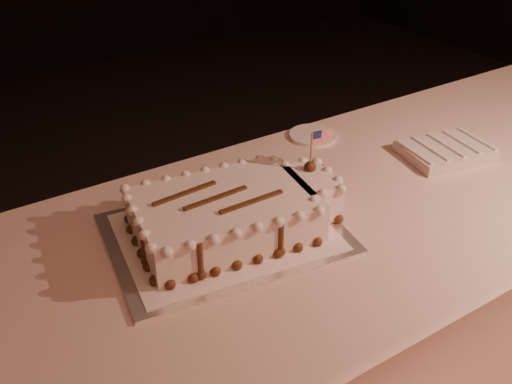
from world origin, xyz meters
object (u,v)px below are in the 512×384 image
banquet_table (357,307)px  napkin_stack (445,151)px  cake_board (225,234)px  sheet_cake (236,212)px  side_plate (313,135)px

banquet_table → napkin_stack: size_ratio=9.55×
cake_board → sheet_cake: 0.06m
banquet_table → napkin_stack: napkin_stack is taller
napkin_stack → side_plate: bearing=129.4°
cake_board → side_plate: side_plate is taller
banquet_table → cake_board: bearing=173.0°
cake_board → side_plate: size_ratio=3.62×
banquet_table → cake_board: 0.54m
banquet_table → cake_board: (-0.38, 0.05, 0.38)m
cake_board → side_plate: (0.45, 0.27, 0.00)m
napkin_stack → sheet_cake: bearing=179.6°
banquet_table → cake_board: cake_board is taller
banquet_table → sheet_cake: (-0.36, 0.04, 0.43)m
sheet_cake → side_plate: bearing=33.3°
cake_board → napkin_stack: 0.68m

